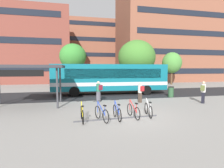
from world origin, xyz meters
The scene contains 20 objects.
ground centered at (0.00, 0.00, 0.00)m, with size 200.00×200.00×0.00m, color gray.
bus_lane_asphalt centered at (0.00, 9.13, 0.00)m, with size 80.00×7.20×0.01m, color #232326.
city_bus centered at (0.78, 9.13, 1.78)m, with size 12.13×3.17×3.20m.
bike_rack centered at (-0.81, -0.46, 0.09)m, with size 4.74×0.31×0.70m.
parked_bicycle_yellow_0 centered at (-2.71, -0.48, 0.38)m, with size 0.52×1.72×0.99m.
parked_bicycle_blue_1 centered at (-1.71, -0.59, 0.38)m, with size 0.63×1.68×0.99m.
parked_bicycle_blue_2 centered at (-0.84, -0.48, 0.38)m, with size 0.52×1.72×0.99m.
parked_bicycle_red_3 centered at (0.12, -0.39, 0.38)m, with size 0.52×1.72×0.99m.
parked_bicycle_white_4 centered at (1.08, -0.27, 0.38)m, with size 0.52×1.71×0.99m.
transit_shelter centered at (-6.43, 4.36, 2.80)m, with size 5.47×3.51×3.00m.
commuter_red_pack_0 centered at (2.22, 3.81, 0.96)m, with size 0.47×0.60×1.67m.
commuter_olive_pack_1 centered at (6.94, 2.40, 1.01)m, with size 0.60×0.56×1.76m.
commuter_maroon_pack_2 centered at (-1.05, 4.66, 1.00)m, with size 0.56×0.60×1.73m.
trash_bin centered at (6.17, 5.83, 0.52)m, with size 0.55×0.55×1.03m.
street_tree_0 centered at (-2.85, 18.72, 4.64)m, with size 4.04×4.04×6.56m.
street_tree_1 centered at (5.80, 14.26, 4.34)m, with size 5.18×5.18×6.72m.
street_tree_2 centered at (13.91, 18.59, 3.77)m, with size 3.33×3.33×5.58m.
building_left_wing centered at (-15.00, 30.47, 7.09)m, with size 23.40×12.70×14.18m.
building_right_wing centered at (18.71, 28.03, 11.39)m, with size 22.31×11.31×22.78m.
building_centre_block centered at (2.76, 45.04, 8.25)m, with size 14.46×10.57×16.50m.
Camera 1 is at (-3.27, -9.84, 2.73)m, focal length 29.06 mm.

